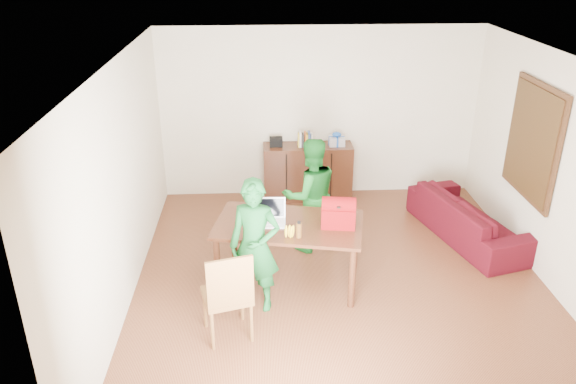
{
  "coord_description": "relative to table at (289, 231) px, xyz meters",
  "views": [
    {
      "loc": [
        -0.95,
        -5.77,
        3.88
      ],
      "look_at": [
        -0.63,
        0.28,
        1.12
      ],
      "focal_mm": 35.0,
      "sensor_mm": 36.0,
      "label": 1
    }
  ],
  "objects": [
    {
      "name": "red_bag",
      "position": [
        0.57,
        -0.1,
        0.25
      ],
      "size": [
        0.42,
        0.28,
        0.29
      ],
      "primitive_type": "cube",
      "rotation": [
        0.0,
        0.0,
        -0.15
      ],
      "color": "maroon",
      "rests_on": "table"
    },
    {
      "name": "person_near",
      "position": [
        -0.4,
        -0.47,
        0.08
      ],
      "size": [
        0.64,
        0.5,
        1.57
      ],
      "primitive_type": "imported",
      "rotation": [
        0.0,
        0.0,
        -0.24
      ],
      "color": "#125120",
      "rests_on": "ground"
    },
    {
      "name": "sofa",
      "position": [
        2.58,
        1.0,
        -0.41
      ],
      "size": [
        1.31,
        2.18,
        0.6
      ],
      "primitive_type": "imported",
      "rotation": [
        0.0,
        0.0,
        1.84
      ],
      "color": "#34060F",
      "rests_on": "ground"
    },
    {
      "name": "table",
      "position": [
        0.0,
        0.0,
        0.0
      ],
      "size": [
        1.88,
        1.29,
        0.81
      ],
      "rotation": [
        0.0,
        0.0,
        -0.2
      ],
      "color": "black",
      "rests_on": "ground"
    },
    {
      "name": "person_far",
      "position": [
        0.33,
        0.83,
        0.08
      ],
      "size": [
        0.89,
        0.77,
        1.57
      ],
      "primitive_type": "imported",
      "rotation": [
        0.0,
        0.0,
        3.4
      ],
      "color": "#145E1B",
      "rests_on": "ground"
    },
    {
      "name": "chair",
      "position": [
        -0.69,
        -0.99,
        -0.4
      ],
      "size": [
        0.58,
        0.57,
        1.05
      ],
      "rotation": [
        0.0,
        0.0,
        0.27
      ],
      "color": "brown",
      "rests_on": "ground"
    },
    {
      "name": "bananas",
      "position": [
        -0.01,
        -0.33,
        0.13
      ],
      "size": [
        0.18,
        0.15,
        0.06
      ],
      "primitive_type": null,
      "rotation": [
        0.0,
        0.0,
        -0.41
      ],
      "color": "gold",
      "rests_on": "table"
    },
    {
      "name": "laptop",
      "position": [
        -0.22,
        -0.0,
        0.15
      ],
      "size": [
        0.38,
        0.27,
        0.26
      ],
      "rotation": [
        0.0,
        0.0,
        -0.05
      ],
      "color": "white",
      "rests_on": "table"
    },
    {
      "name": "room",
      "position": [
        0.64,
        0.05,
        0.6
      ],
      "size": [
        5.2,
        5.7,
        2.9
      ],
      "color": "#411E10",
      "rests_on": "ground"
    },
    {
      "name": "bottle",
      "position": [
        0.09,
        -0.34,
        0.2
      ],
      "size": [
        0.07,
        0.07,
        0.2
      ],
      "primitive_type": "cylinder",
      "rotation": [
        0.0,
        0.0,
        0.08
      ],
      "color": "#573414",
      "rests_on": "table"
    }
  ]
}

